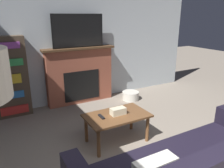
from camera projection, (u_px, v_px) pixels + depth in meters
The scene contains 8 objects.
wall_back at pixel (81, 38), 4.57m from camera, with size 5.53×0.06×2.70m.
fireplace at pixel (80, 75), 4.62m from camera, with size 1.50×0.28×1.19m.
tv at pixel (78, 31), 4.33m from camera, with size 1.06×0.03×0.65m.
coffee_table at pixel (117, 118), 3.18m from camera, with size 0.92×0.55×0.44m.
tissue_box at pixel (118, 111), 3.15m from camera, with size 0.22×0.12×0.10m.
remote_control at pixel (101, 117), 3.07m from camera, with size 0.04×0.15×0.02m.
bookshelf at pixel (10, 78), 3.94m from camera, with size 0.62×0.29×1.47m.
storage_basket at pixel (131, 96), 4.88m from camera, with size 0.37×0.37×0.18m.
Camera 1 is at (-1.66, -0.58, 1.81)m, focal length 35.00 mm.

